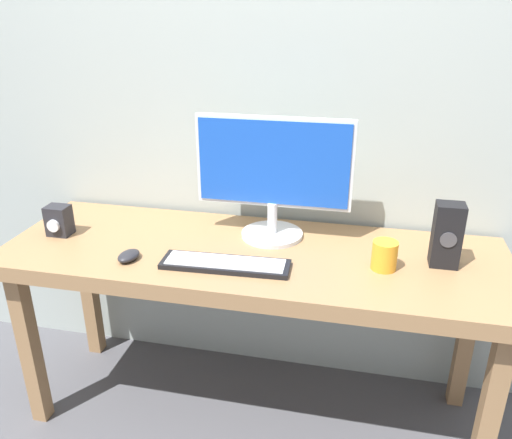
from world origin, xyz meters
TOP-DOWN VIEW (x-y plane):
  - ground_plane at (0.00, 0.00)m, footprint 6.00×6.00m
  - wall_back at (0.00, 0.34)m, footprint 3.37×0.04m
  - desk at (0.00, 0.00)m, footprint 1.79×0.60m
  - monitor at (0.05, 0.14)m, footprint 0.57×0.23m
  - keyboard_primary at (-0.06, -0.14)m, footprint 0.43×0.14m
  - mouse at (-0.39, -0.16)m, footprint 0.08×0.10m
  - speaker_right at (0.65, 0.03)m, footprint 0.09×0.08m
  - audio_controller at (-0.74, -0.02)m, footprint 0.08×0.08m
  - coffee_mug at (0.45, -0.04)m, footprint 0.08×0.08m

SIDE VIEW (x-z plane):
  - ground_plane at x=0.00m, z-range 0.00..0.00m
  - desk at x=0.00m, z-range 0.29..1.01m
  - keyboard_primary at x=-0.06m, z-range 0.72..0.74m
  - mouse at x=-0.39m, z-range 0.72..0.76m
  - coffee_mug at x=0.45m, z-range 0.72..0.82m
  - audio_controller at x=-0.74m, z-range 0.72..0.84m
  - speaker_right at x=0.65m, z-range 0.72..0.94m
  - monitor at x=0.05m, z-range 0.74..1.19m
  - wall_back at x=0.00m, z-range 0.00..3.00m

